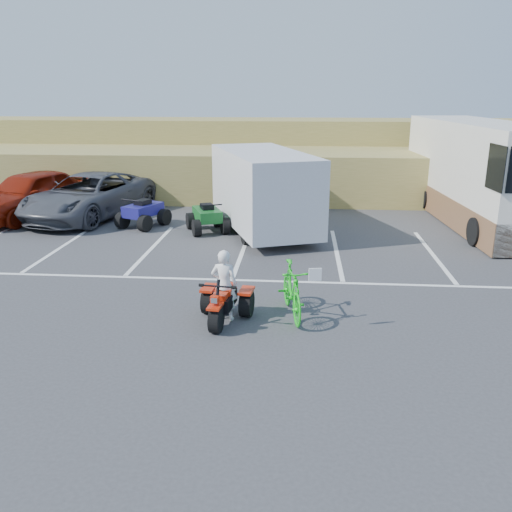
# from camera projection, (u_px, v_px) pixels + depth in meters

# --- Properties ---
(ground) EXTENTS (100.00, 100.00, 0.00)m
(ground) POSITION_uv_depth(u_px,v_px,m) (217.00, 320.00, 10.95)
(ground) COLOR #38383B
(ground) RESTS_ON ground
(parking_stripes) EXTENTS (28.00, 5.16, 0.01)m
(parking_stripes) POSITION_uv_depth(u_px,v_px,m) (271.00, 260.00, 14.76)
(parking_stripes) COLOR white
(parking_stripes) RESTS_ON ground
(grass_embankment) EXTENTS (40.00, 8.50, 3.10)m
(grass_embankment) POSITION_uv_depth(u_px,v_px,m) (266.00, 158.00, 25.29)
(grass_embankment) COLOR olive
(grass_embankment) RESTS_ON ground
(red_trike_atv) EXTENTS (1.22, 1.53, 0.92)m
(red_trike_atv) POSITION_uv_depth(u_px,v_px,m) (223.00, 322.00, 10.85)
(red_trike_atv) COLOR red
(red_trike_atv) RESTS_ON ground
(rider) EXTENTS (0.57, 0.41, 1.46)m
(rider) POSITION_uv_depth(u_px,v_px,m) (224.00, 285.00, 10.77)
(rider) COLOR white
(rider) RESTS_ON ground
(green_dirt_bike) EXTENTS (0.87, 1.91, 1.11)m
(green_dirt_bike) POSITION_uv_depth(u_px,v_px,m) (292.00, 290.00, 11.00)
(green_dirt_bike) COLOR #14BF19
(green_dirt_bike) RESTS_ON ground
(grey_pickup) EXTENTS (3.99, 6.19, 1.59)m
(grey_pickup) POSITION_uv_depth(u_px,v_px,m) (89.00, 196.00, 19.56)
(grey_pickup) COLOR #45474D
(grey_pickup) RESTS_ON ground
(red_car) EXTENTS (3.58, 5.39, 1.71)m
(red_car) POSITION_uv_depth(u_px,v_px,m) (30.00, 194.00, 19.63)
(red_car) COLOR maroon
(red_car) RESTS_ON ground
(cargo_trailer) EXTENTS (4.02, 6.01, 2.60)m
(cargo_trailer) POSITION_uv_depth(u_px,v_px,m) (263.00, 189.00, 17.46)
(cargo_trailer) COLOR silver
(cargo_trailer) RESTS_ON ground
(rv_motorhome) EXTENTS (3.09, 9.60, 3.39)m
(rv_motorhome) POSITION_uv_depth(u_px,v_px,m) (476.00, 179.00, 18.92)
(rv_motorhome) COLOR silver
(rv_motorhome) RESTS_ON ground
(quad_atv_blue) EXTENTS (1.71, 1.92, 1.04)m
(quad_atv_blue) POSITION_uv_depth(u_px,v_px,m) (144.00, 226.00, 18.48)
(quad_atv_blue) COLOR navy
(quad_atv_blue) RESTS_ON ground
(quad_atv_green) EXTENTS (1.67, 1.88, 1.02)m
(quad_atv_green) POSITION_uv_depth(u_px,v_px,m) (208.00, 231.00, 17.85)
(quad_atv_green) COLOR #14571F
(quad_atv_green) RESTS_ON ground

